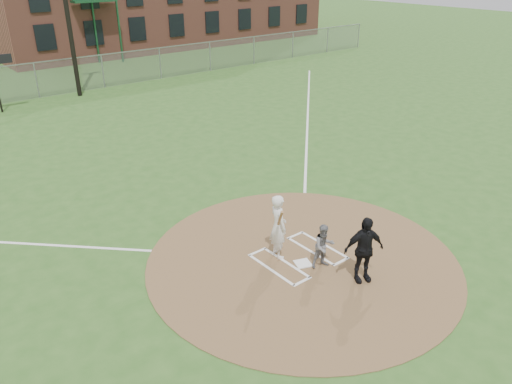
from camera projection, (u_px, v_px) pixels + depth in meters
ground at (302, 260)px, 13.55m from camera, size 140.00×140.00×0.00m
dirt_circle at (302, 259)px, 13.54m from camera, size 8.40×8.40×0.02m
home_plate at (303, 263)px, 13.32m from camera, size 0.53×0.53×0.03m
foul_line_first at (308, 120)px, 24.98m from camera, size 17.04×17.04×0.01m
catcher at (324, 246)px, 12.97m from camera, size 0.71×0.62×1.23m
umpire at (364, 249)px, 12.32m from camera, size 1.12×0.82×1.77m
batters_boxes at (298, 257)px, 13.64m from camera, size 2.08×1.88×0.01m
batter_at_plate at (278, 226)px, 13.31m from camera, size 0.80×1.05×1.83m
outfield_fence at (37, 80)px, 28.55m from camera, size 56.08×0.08×2.03m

